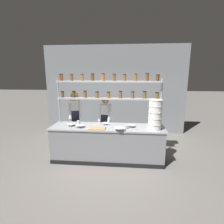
{
  "coord_description": "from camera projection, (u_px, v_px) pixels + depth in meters",
  "views": [
    {
      "loc": [
        0.52,
        -4.28,
        2.24
      ],
      "look_at": [
        0.1,
        0.2,
        1.26
      ],
      "focal_mm": 28.0,
      "sensor_mm": 36.0,
      "label": 1
    }
  ],
  "objects": [
    {
      "name": "prep_bowl_near_left",
      "position": [
        80.0,
        126.0,
        4.4
      ],
      "size": [
        0.23,
        0.23,
        0.06
      ],
      "color": "silver",
      "rests_on": "prep_counter"
    },
    {
      "name": "prep_bowl_center_front",
      "position": [
        106.0,
        124.0,
        4.64
      ],
      "size": [
        0.18,
        0.18,
        0.05
      ],
      "color": "white",
      "rests_on": "prep_counter"
    },
    {
      "name": "prep_bowl_far_left",
      "position": [
        71.0,
        125.0,
        4.52
      ],
      "size": [
        0.2,
        0.2,
        0.06
      ],
      "color": "white",
      "rests_on": "prep_counter"
    },
    {
      "name": "back_wall",
      "position": [
        115.0,
        90.0,
        6.65
      ],
      "size": [
        5.31,
        0.12,
        3.29
      ],
      "primitive_type": "cube",
      "color": "gray",
      "rests_on": "ground_plane"
    },
    {
      "name": "serving_cup_by_board",
      "position": [
        126.0,
        127.0,
        4.3
      ],
      "size": [
        0.08,
        0.08,
        0.09
      ],
      "color": "#B2B7BC",
      "rests_on": "prep_counter"
    },
    {
      "name": "prep_counter",
      "position": [
        107.0,
        143.0,
        4.59
      ],
      "size": [
        2.91,
        0.76,
        0.92
      ],
      "color": "gray",
      "rests_on": "ground_plane"
    },
    {
      "name": "chef_left",
      "position": [
        76.0,
        116.0,
        5.18
      ],
      "size": [
        0.41,
        0.34,
        1.73
      ],
      "rotation": [
        0.0,
        0.0,
        0.25
      ],
      "color": "black",
      "rests_on": "ground_plane"
    },
    {
      "name": "chef_center",
      "position": [
        105.0,
        120.0,
        5.11
      ],
      "size": [
        0.4,
        0.33,
        1.59
      ],
      "rotation": [
        0.0,
        0.0,
        -0.22
      ],
      "color": "black",
      "rests_on": "ground_plane"
    },
    {
      "name": "serving_cup_front",
      "position": [
        78.0,
        122.0,
        4.71
      ],
      "size": [
        0.07,
        0.07,
        0.09
      ],
      "color": "silver",
      "rests_on": "prep_counter"
    },
    {
      "name": "container_stack",
      "position": [
        155.0,
        115.0,
        4.17
      ],
      "size": [
        0.33,
        0.33,
        0.73
      ],
      "color": "white",
      "rests_on": "prep_counter"
    },
    {
      "name": "prep_bowl_near_right",
      "position": [
        119.0,
        129.0,
        4.15
      ],
      "size": [
        0.27,
        0.27,
        0.07
      ],
      "color": "#B2B7BC",
      "rests_on": "prep_counter"
    },
    {
      "name": "spice_shelf_unit",
      "position": [
        109.0,
        91.0,
        4.63
      ],
      "size": [
        2.8,
        0.28,
        2.27
      ],
      "color": "#999BA0",
      "rests_on": "ground_plane"
    },
    {
      "name": "prep_bowl_center_back",
      "position": [
        131.0,
        126.0,
        4.43
      ],
      "size": [
        0.2,
        0.2,
        0.05
      ],
      "color": "#B2B7BC",
      "rests_on": "prep_counter"
    },
    {
      "name": "ground_plane",
      "position": [
        107.0,
        159.0,
        4.69
      ],
      "size": [
        40.0,
        40.0,
        0.0
      ],
      "primitive_type": "plane",
      "color": "slate"
    },
    {
      "name": "cutting_board",
      "position": [
        97.0,
        128.0,
        4.29
      ],
      "size": [
        0.4,
        0.26,
        0.02
      ],
      "color": "#A88456",
      "rests_on": "prep_counter"
    }
  ]
}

